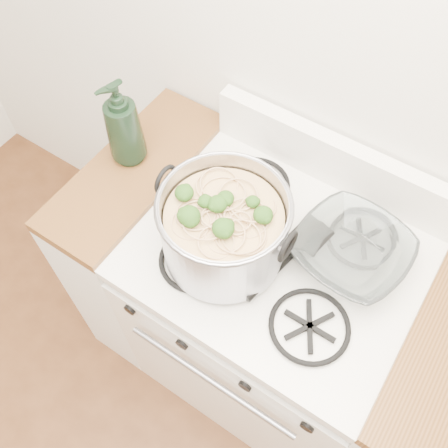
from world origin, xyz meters
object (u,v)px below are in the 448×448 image
bottle (123,123)px  spatula (310,235)px  glass_bowl (350,254)px  stock_pot (224,229)px  gas_range (267,317)px

bottle → spatula: bearing=20.9°
glass_bowl → bottle: (-0.71, -0.04, 0.12)m
stock_pot → bottle: bottle is taller
gas_range → bottle: bearing=176.7°
gas_range → stock_pot: 0.61m
stock_pot → spatula: bearing=42.7°
stock_pot → glass_bowl: stock_pot is taller
spatula → glass_bowl: size_ratio=2.67×
gas_range → glass_bowl: size_ratio=7.96×
spatula → bottle: bearing=-166.4°
gas_range → stock_pot: size_ratio=2.58×
stock_pot → bottle: (-0.42, 0.12, 0.04)m
glass_bowl → gas_range: bearing=-155.6°
stock_pot → gas_range: bearing=35.6°
glass_bowl → bottle: size_ratio=0.41×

